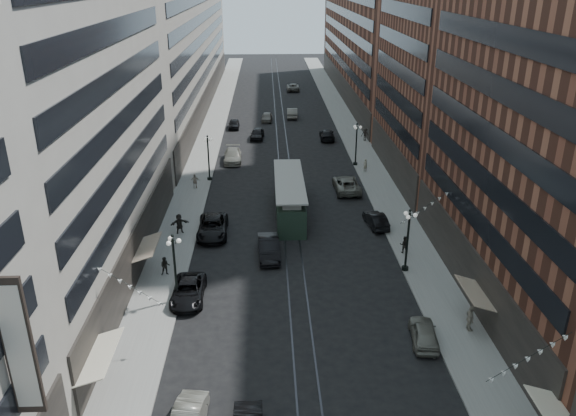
{
  "coord_description": "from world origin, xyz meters",
  "views": [
    {
      "loc": [
        -2.2,
        -9.0,
        23.14
      ],
      "look_at": [
        -0.54,
        34.23,
        5.0
      ],
      "focal_mm": 35.0,
      "sensor_mm": 36.0,
      "label": 1
    }
  ],
  "objects": [
    {
      "name": "ground",
      "position": [
        0.0,
        60.0,
        0.0
      ],
      "size": [
        220.0,
        220.0,
        0.0
      ],
      "primitive_type": "plane",
      "color": "black",
      "rests_on": "ground"
    },
    {
      "name": "sidewalk_west",
      "position": [
        -11.0,
        70.0,
        0.07
      ],
      "size": [
        4.0,
        180.0,
        0.15
      ],
      "primitive_type": "cube",
      "color": "gray",
      "rests_on": "ground"
    },
    {
      "name": "sidewalk_east",
      "position": [
        11.0,
        70.0,
        0.07
      ],
      "size": [
        4.0,
        180.0,
        0.15
      ],
      "primitive_type": "cube",
      "color": "gray",
      "rests_on": "ground"
    },
    {
      "name": "rail_west",
      "position": [
        -0.7,
        70.0,
        0.01
      ],
      "size": [
        0.12,
        180.0,
        0.02
      ],
      "primitive_type": "cube",
      "color": "#2D2D33",
      "rests_on": "ground"
    },
    {
      "name": "rail_east",
      "position": [
        0.7,
        70.0,
        0.01
      ],
      "size": [
        0.12,
        180.0,
        0.02
      ],
      "primitive_type": "cube",
      "color": "#2D2D33",
      "rests_on": "ground"
    },
    {
      "name": "building_west_mid",
      "position": [
        -17.0,
        33.0,
        14.0
      ],
      "size": [
        8.0,
        36.0,
        28.0
      ],
      "primitive_type": "cube",
      "color": "#A09B8E",
      "rests_on": "ground"
    },
    {
      "name": "building_west_far",
      "position": [
        -17.0,
        96.0,
        13.0
      ],
      "size": [
        8.0,
        90.0,
        26.0
      ],
      "primitive_type": "cube",
      "color": "#A09B8E",
      "rests_on": "ground"
    },
    {
      "name": "building_east_mid",
      "position": [
        17.0,
        28.0,
        12.0
      ],
      "size": [
        8.0,
        30.0,
        24.0
      ],
      "primitive_type": "cube",
      "color": "brown",
      "rests_on": "ground"
    },
    {
      "name": "building_east_far",
      "position": [
        17.0,
        105.0,
        12.0
      ],
      "size": [
        8.0,
        72.0,
        24.0
      ],
      "primitive_type": "cube",
      "color": "brown",
      "rests_on": "ground"
    },
    {
      "name": "lamppost_sw_far",
      "position": [
        -9.2,
        28.0,
        3.1
      ],
      "size": [
        1.03,
        1.14,
        5.52
      ],
      "color": "black",
      "rests_on": "sidewalk_west"
    },
    {
      "name": "lamppost_sw_mid",
      "position": [
        -9.2,
        55.0,
        3.1
      ],
      "size": [
        1.03,
        1.14,
        5.52
      ],
      "color": "black",
      "rests_on": "sidewalk_west"
    },
    {
      "name": "lamppost_se_far",
      "position": [
        9.2,
        32.0,
        3.1
      ],
      "size": [
        1.03,
        1.14,
        5.52
      ],
      "color": "black",
      "rests_on": "sidewalk_east"
    },
    {
      "name": "lamppost_se_mid",
      "position": [
        9.2,
        60.0,
        3.1
      ],
      "size": [
        1.03,
        1.14,
        5.52
      ],
      "color": "black",
      "rests_on": "sidewalk_east"
    },
    {
      "name": "streetcar",
      "position": [
        0.0,
        44.85,
        1.71
      ],
      "size": [
        2.96,
        13.38,
        3.7
      ],
      "color": "#1F3225",
      "rests_on": "ground"
    },
    {
      "name": "car_2",
      "position": [
        -8.4,
        28.29,
        0.73
      ],
      "size": [
        2.46,
        5.27,
        1.46
      ],
      "primitive_type": "imported",
      "rotation": [
        0.0,
        0.0,
        0.01
      ],
      "color": "black",
      "rests_on": "ground"
    },
    {
      "name": "car_4",
      "position": [
        8.19,
        22.27,
        0.72
      ],
      "size": [
        2.19,
        4.38,
        1.43
      ],
      "primitive_type": "imported",
      "rotation": [
        0.0,
        0.0,
        3.02
      ],
      "color": "slate",
      "rests_on": "ground"
    },
    {
      "name": "pedestrian_2",
      "position": [
        -10.73,
        31.97,
        0.94
      ],
      "size": [
        0.83,
        0.54,
        1.59
      ],
      "primitive_type": "imported",
      "rotation": [
        0.0,
        0.0,
        0.16
      ],
      "color": "black",
      "rests_on": "sidewalk_west"
    },
    {
      "name": "pedestrian_4",
      "position": [
        11.65,
        23.27,
        1.1
      ],
      "size": [
        0.53,
        1.12,
        1.9
      ],
      "primitive_type": "imported",
      "rotation": [
        0.0,
        0.0,
        1.59
      ],
      "color": "#9D9482",
      "rests_on": "sidewalk_east"
    },
    {
      "name": "car_7",
      "position": [
        -7.51,
        39.74,
        0.83
      ],
      "size": [
        2.88,
        6.03,
        1.66
      ],
      "primitive_type": "imported",
      "rotation": [
        0.0,
        0.0,
        0.02
      ],
      "color": "black",
      "rests_on": "ground"
    },
    {
      "name": "car_8",
      "position": [
        -6.8,
        62.43,
        0.82
      ],
      "size": [
        2.45,
        5.69,
        1.63
      ],
      "primitive_type": "imported",
      "rotation": [
        0.0,
        0.0,
        0.03
      ],
      "color": "gray",
      "rests_on": "ground"
    },
    {
      "name": "car_9",
      "position": [
        -7.53,
        79.8,
        0.71
      ],
      "size": [
        1.71,
        4.2,
        1.43
      ],
      "primitive_type": "imported",
      "rotation": [
        0.0,
        0.0,
        0.01
      ],
      "color": "black",
      "rests_on": "ground"
    },
    {
      "name": "car_10",
      "position": [
        8.4,
        41.12,
        0.71
      ],
      "size": [
        2.08,
        4.48,
        1.42
      ],
      "primitive_type": "imported",
      "rotation": [
        0.0,
        0.0,
        3.28
      ],
      "color": "black",
      "rests_on": "ground"
    },
    {
      "name": "car_11",
      "position": [
        6.8,
        50.97,
        0.82
      ],
      "size": [
        2.86,
        5.99,
        1.65
      ],
      "primitive_type": "imported",
      "rotation": [
        0.0,
        0.0,
        3.16
      ],
      "color": "#67675C",
      "rests_on": "ground"
    },
    {
      "name": "car_12",
      "position": [
        6.8,
        72.68,
        0.75
      ],
      "size": [
        2.3,
        5.25,
        1.5
      ],
      "primitive_type": "imported",
      "rotation": [
        0.0,
        0.0,
        3.1
      ],
      "color": "black",
      "rests_on": "ground"
    },
    {
      "name": "car_13",
      "position": [
        -3.68,
        73.39,
        0.8
      ],
      "size": [
        2.25,
        4.82,
        1.59
      ],
      "primitive_type": "imported",
      "rotation": [
        0.0,
        0.0,
        -0.08
      ],
      "color": "black",
      "rests_on": "ground"
    },
    {
      "name": "car_14",
      "position": [
        2.2,
        86.76,
        0.83
      ],
      "size": [
        1.96,
        5.13,
        1.67
      ],
      "primitive_type": "imported",
      "rotation": [
        0.0,
        0.0,
        3.1
      ],
      "color": "#68655C",
      "rests_on": "ground"
    },
    {
      "name": "pedestrian_5",
      "position": [
        -10.69,
        40.05,
        1.12
      ],
      "size": [
        1.85,
        1.16,
        1.93
      ],
      "primitive_type": "imported",
      "rotation": [
        0.0,
        0.0,
        0.39
      ],
      "color": "black",
      "rests_on": "sidewalk_west"
    },
    {
      "name": "pedestrian_6",
      "position": [
        -10.58,
        52.12,
        1.02
      ],
      "size": [
        1.04,
        0.5,
        1.74
      ],
      "primitive_type": "imported",
      "rotation": [
        0.0,
        0.0,
        3.18
      ],
      "color": "#ACA08F",
      "rests_on": "sidewalk_west"
    },
    {
      "name": "pedestrian_7",
      "position": [
        9.8,
        35.14,
        0.94
      ],
      "size": [
        0.82,
        0.53,
        1.59
      ],
      "primitive_type": "imported",
      "rotation": [
        0.0,
        0.0,
        2.99
      ],
      "color": "black",
      "rests_on": "sidewalk_east"
    },
    {
      "name": "pedestrian_8",
      "position": [
        10.02,
        57.38,
        0.96
      ],
      "size": [
        0.7,
        0.6,
        1.63
      ],
      "primitive_type": "imported",
      "rotation": [
        0.0,
        0.0,
        3.56
      ],
      "color": "#A9A28C",
      "rests_on": "sidewalk_east"
    },
    {
      "name": "pedestrian_9",
      "position": [
        12.34,
        71.36,
        1.09
      ],
      "size": [
        1.23,
        0.54,
        1.88
      ],
      "primitive_type": "imported",
      "rotation": [
        0.0,
        0.0,
        0.03
      ],
      "color": "black",
      "rests_on": "sidewalk_east"
    },
    {
      "name": "car_extra_0",
      "position": [
        -2.2,
        84.32,
        0.72
      ],
      "size": [
        1.98,
        4.34,
        1.44
      ],
      "primitive_type": "imported",
      "rotation": [
        0.0,
        0.0,
        -0.07
      ],
      "color": "#67635C",
      "rests_on": "ground"
    },
    {
      "name": "car_extra_1",
      "position": [
        -2.2,
        35.09,
        0.85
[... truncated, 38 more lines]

